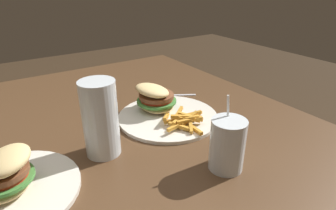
# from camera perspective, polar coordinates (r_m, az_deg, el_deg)

# --- Properties ---
(dining_table) EXTENTS (1.29, 1.19, 0.77)m
(dining_table) POSITION_cam_1_polar(r_m,az_deg,el_deg) (0.83, -12.17, -12.47)
(dining_table) COLOR #4C331E
(dining_table) RESTS_ON ground_plane
(meal_plate_near) EXTENTS (0.30, 0.30, 0.10)m
(meal_plate_near) POSITION_cam_1_polar(r_m,az_deg,el_deg) (0.86, -1.20, -0.43)
(meal_plate_near) COLOR silver
(meal_plate_near) RESTS_ON dining_table
(beer_glass) EXTENTS (0.08, 0.08, 0.19)m
(beer_glass) POSITION_cam_1_polar(r_m,az_deg,el_deg) (0.68, -13.53, -3.15)
(beer_glass) COLOR silver
(beer_glass) RESTS_ON dining_table
(juice_glass) EXTENTS (0.08, 0.08, 0.17)m
(juice_glass) POSITION_cam_1_polar(r_m,az_deg,el_deg) (0.64, 11.92, -8.11)
(juice_glass) COLOR silver
(juice_glass) RESTS_ON dining_table
(spoon) EXTENTS (0.10, 0.15, 0.01)m
(spoon) POSITION_cam_1_polar(r_m,az_deg,el_deg) (1.01, -1.28, 2.19)
(spoon) COLOR silver
(spoon) RESTS_ON dining_table
(meal_plate_far) EXTENTS (0.28, 0.28, 0.10)m
(meal_plate_far) POSITION_cam_1_polar(r_m,az_deg,el_deg) (0.65, -29.82, -13.45)
(meal_plate_far) COLOR silver
(meal_plate_far) RESTS_ON dining_table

